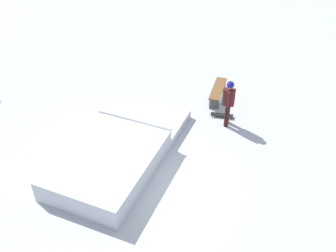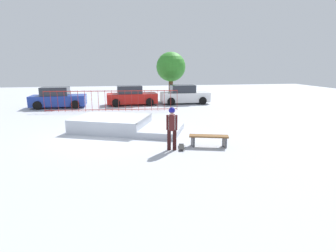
{
  "view_description": "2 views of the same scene",
  "coord_description": "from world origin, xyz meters",
  "px_view_note": "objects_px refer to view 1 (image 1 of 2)",
  "views": [
    {
      "loc": [
        -8.41,
        -0.87,
        8.42
      ],
      "look_at": [
        1.34,
        -0.62,
        0.9
      ],
      "focal_mm": 42.49,
      "sensor_mm": 36.0,
      "label": 1
    },
    {
      "loc": [
        0.86,
        -12.83,
        3.36
      ],
      "look_at": [
        2.52,
        -2.68,
        1.0
      ],
      "focal_mm": 29.06,
      "sensor_mm": 36.0,
      "label": 2
    }
  ],
  "objects_px": {
    "skater": "(229,100)",
    "skateboard": "(222,115)",
    "skate_ramp": "(116,155)",
    "park_bench": "(218,91)"
  },
  "relations": [
    {
      "from": "skate_ramp",
      "to": "skateboard",
      "type": "xyz_separation_m",
      "value": [
        2.48,
        -3.47,
        -0.24
      ]
    },
    {
      "from": "skater",
      "to": "skateboard",
      "type": "relative_size",
      "value": 2.1
    },
    {
      "from": "skate_ramp",
      "to": "skateboard",
      "type": "relative_size",
      "value": 7.26
    },
    {
      "from": "skate_ramp",
      "to": "skater",
      "type": "bearing_deg",
      "value": -38.66
    },
    {
      "from": "park_bench",
      "to": "skateboard",
      "type": "bearing_deg",
      "value": -176.05
    },
    {
      "from": "park_bench",
      "to": "skate_ramp",
      "type": "bearing_deg",
      "value": 137.09
    },
    {
      "from": "skate_ramp",
      "to": "skater",
      "type": "height_order",
      "value": "skater"
    },
    {
      "from": "skate_ramp",
      "to": "skater",
      "type": "distance_m",
      "value": 4.19
    },
    {
      "from": "skater",
      "to": "skateboard",
      "type": "height_order",
      "value": "skater"
    },
    {
      "from": "skate_ramp",
      "to": "skateboard",
      "type": "bearing_deg",
      "value": -32.93
    }
  ]
}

